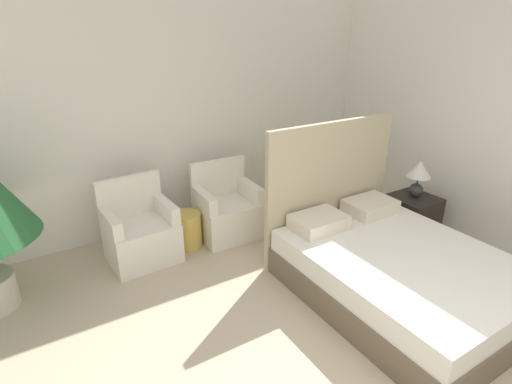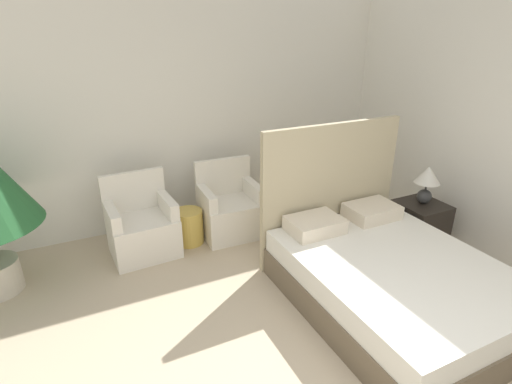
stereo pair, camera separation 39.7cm
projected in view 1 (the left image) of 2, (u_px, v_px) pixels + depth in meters
name	position (u px, v px, depth m)	size (l,w,h in m)	color
wall_back	(171.00, 108.00, 4.63)	(10.00, 0.06, 2.90)	silver
wall_side	(492.00, 116.00, 4.22)	(0.06, 10.00, 2.90)	silver
bed	(393.00, 266.00, 3.68)	(1.61, 2.05, 1.46)	brown
armchair_near_window_left	(141.00, 235.00, 4.23)	(0.72, 0.62, 0.88)	silver
armchair_near_window_right	(228.00, 213.00, 4.73)	(0.71, 0.61, 0.88)	silver
nightstand	(412.00, 216.00, 4.73)	(0.48, 0.49, 0.50)	black
table_lamp	(419.00, 174.00, 4.55)	(0.28, 0.28, 0.43)	#333333
side_table	(187.00, 230.00, 4.52)	(0.32, 0.32, 0.40)	gold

